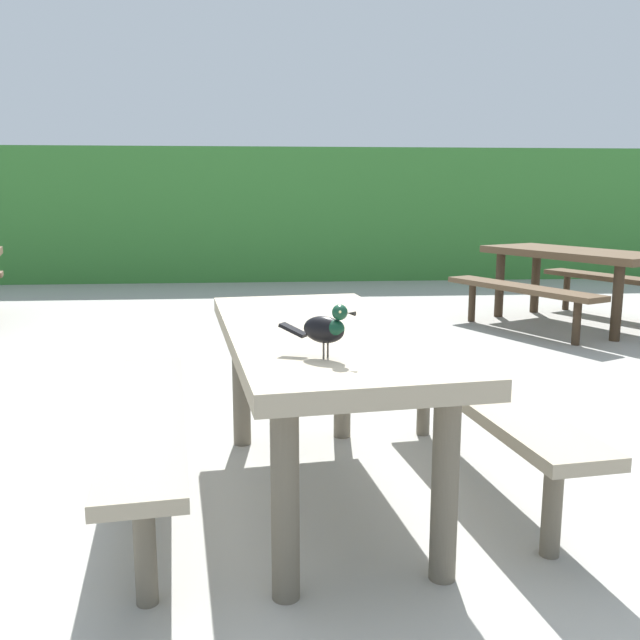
# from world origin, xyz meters

# --- Properties ---
(ground_plane) EXTENTS (60.00, 60.00, 0.00)m
(ground_plane) POSITION_xyz_m (0.00, 0.00, 0.00)
(ground_plane) COLOR #A3A099
(hedge_wall) EXTENTS (28.00, 1.64, 1.93)m
(hedge_wall) POSITION_xyz_m (0.00, 8.18, 0.97)
(hedge_wall) COLOR #387A33
(hedge_wall) RESTS_ON ground
(picnic_table_foreground) EXTENTS (1.88, 1.91, 0.74)m
(picnic_table_foreground) POSITION_xyz_m (0.05, 0.13, 0.56)
(picnic_table_foreground) COLOR gray
(picnic_table_foreground) RESTS_ON ground
(bird_grackle) EXTENTS (0.25, 0.19, 0.18)m
(bird_grackle) POSITION_xyz_m (0.02, -0.40, 0.84)
(bird_grackle) COLOR black
(bird_grackle) RESTS_ON picnic_table_foreground
(picnic_table_mid_right) EXTENTS (2.26, 2.27, 0.74)m
(picnic_table_mid_right) POSITION_xyz_m (2.82, 3.80, 0.56)
(picnic_table_mid_right) COLOR brown
(picnic_table_mid_right) RESTS_ON ground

